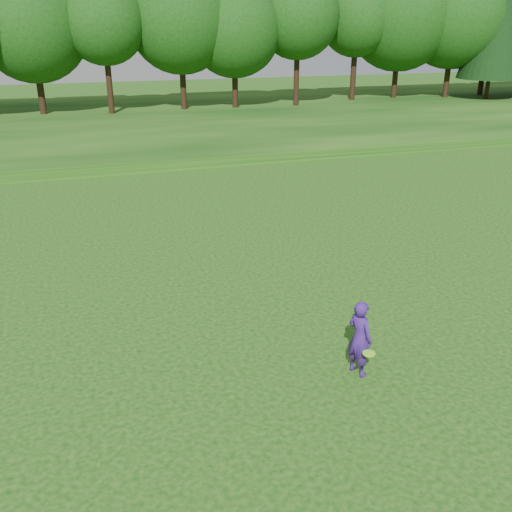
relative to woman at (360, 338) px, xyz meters
name	(u,v)px	position (x,y,z in m)	size (l,w,h in m)	color
ground	(286,378)	(-1.54, 0.27, -0.85)	(140.00, 140.00, 0.00)	#0D3D0B
berm	(122,122)	(-1.54, 34.27, -0.55)	(130.00, 30.00, 0.60)	#0D3D0B
walking_path	(150,168)	(-1.54, 20.27, -0.83)	(130.00, 1.60, 0.04)	gray
treeline	(107,8)	(-1.54, 38.27, 7.25)	(104.00, 7.00, 15.00)	#0E3C0E
woman	(360,338)	(0.00, 0.00, 0.00)	(0.59, 0.92, 1.71)	#3D1C7F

